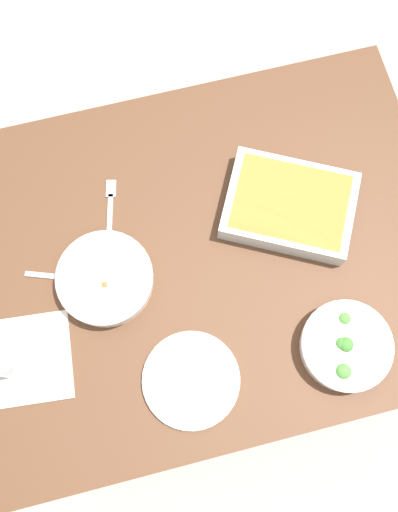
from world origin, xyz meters
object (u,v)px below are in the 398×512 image
(fork_on_table, at_px, (110,209))
(spoon_by_stew, at_px, (73,278))
(stew_bowl, at_px, (105,279))
(side_plate, at_px, (191,380))
(drink_cup, at_px, (4,361))
(baking_dish, at_px, (289,205))
(broccoli_bowl, at_px, (346,346))

(fork_on_table, bearing_deg, spoon_by_stew, 50.90)
(stew_bowl, height_order, side_plate, stew_bowl)
(drink_cup, distance_m, spoon_by_stew, 0.24)
(spoon_by_stew, distance_m, fork_on_table, 0.19)
(stew_bowl, bearing_deg, baking_dish, -171.50)
(baking_dish, xyz_separation_m, drink_cup, (0.72, 0.20, 0.00))
(side_plate, bearing_deg, fork_on_table, -78.24)
(spoon_by_stew, xyz_separation_m, fork_on_table, (-0.12, -0.15, -0.00))
(broccoli_bowl, distance_m, baking_dish, 0.35)
(side_plate, height_order, spoon_by_stew, side_plate)
(baking_dish, distance_m, side_plate, 0.47)
(stew_bowl, xyz_separation_m, spoon_by_stew, (0.08, -0.03, -0.03))
(stew_bowl, bearing_deg, broccoli_bowl, 150.03)
(spoon_by_stew, bearing_deg, stew_bowl, 160.07)
(stew_bowl, distance_m, baking_dish, 0.47)
(broccoli_bowl, distance_m, spoon_by_stew, 0.65)
(spoon_by_stew, bearing_deg, broccoli_bowl, 151.30)
(fork_on_table, bearing_deg, drink_cup, 45.85)
(spoon_by_stew, bearing_deg, drink_cup, 41.72)
(baking_dish, xyz_separation_m, fork_on_table, (0.42, -0.11, -0.03))
(baking_dish, bearing_deg, stew_bowl, 8.50)
(stew_bowl, relative_size, fork_on_table, 1.27)
(stew_bowl, xyz_separation_m, side_plate, (-0.14, 0.27, -0.03))
(stew_bowl, xyz_separation_m, fork_on_table, (-0.04, -0.18, -0.03))
(baking_dish, relative_size, fork_on_table, 2.09)
(broccoli_bowl, xyz_separation_m, drink_cup, (0.74, -0.15, 0.01))
(stew_bowl, relative_size, broccoli_bowl, 1.08)
(fork_on_table, bearing_deg, baking_dish, 165.48)
(broccoli_bowl, xyz_separation_m, baking_dish, (0.03, -0.35, 0.00))
(spoon_by_stew, relative_size, fork_on_table, 0.97)
(drink_cup, bearing_deg, fork_on_table, -134.15)
(stew_bowl, relative_size, baking_dish, 0.61)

